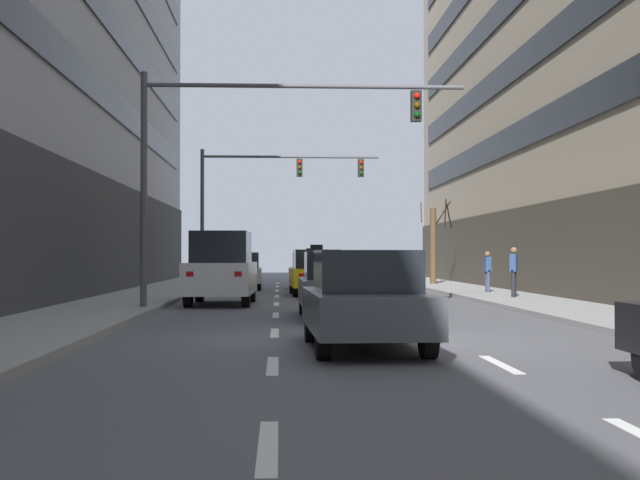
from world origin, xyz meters
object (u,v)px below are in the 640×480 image
Objects in this scene: car_driving_4 at (222,268)px; car_driving_3 at (241,271)px; traffic_signal_0 at (243,142)px; pedestrian_1 at (487,269)px; car_driving_2 at (365,301)px; taxi_driving_1 at (311,271)px; taxi_driving_5 at (316,273)px; traffic_signal_1 at (264,186)px; street_tree_0 at (434,243)px; car_driving_0 at (337,285)px; pedestrian_0 at (514,268)px.

car_driving_3 is at bearing 89.67° from car_driving_4.
traffic_signal_0 is 5.80× the size of pedestrian_1.
traffic_signal_0 is at bearing 103.71° from car_driving_2.
taxi_driving_1 is 0.95× the size of car_driving_4.
traffic_signal_0 reaches higher than car_driving_3.
taxi_driving_5 reaches higher than taxi_driving_1.
traffic_signal_1 is (-2.15, 2.26, 3.95)m from taxi_driving_1.
car_driving_4 is at bearing -121.83° from street_tree_0.
car_driving_3 is 0.94× the size of car_driving_4.
car_driving_0 is at bearing -46.30° from traffic_signal_0.
pedestrian_0 is at bearing -37.07° from taxi_driving_5.
pedestrian_0 is (8.40, -13.02, -3.68)m from traffic_signal_1.
traffic_signal_1 reaches higher than pedestrian_1.
taxi_driving_5 is at bearing 170.80° from pedestrian_1.
pedestrian_1 is at bearing 28.26° from car_driving_4.
pedestrian_1 is at bearing -48.29° from taxi_driving_1.
taxi_driving_1 is at bearing 131.71° from pedestrian_1.
car_driving_4 is 4.82m from traffic_signal_0.
traffic_signal_1 is (-2.13, 8.28, 3.91)m from taxi_driving_5.
taxi_driving_1 reaches higher than pedestrian_0.
traffic_signal_0 is 1.04× the size of traffic_signal_1.
car_driving_4 is 6.88m from taxi_driving_5.
car_driving_0 is at bearing -79.83° from car_driving_3.
car_driving_4 is at bearing 103.69° from car_driving_2.
street_tree_0 is at bearing 3.20° from traffic_signal_1.
taxi_driving_5 is 10.70m from street_tree_0.
car_driving_4 is (-0.07, -11.54, 0.31)m from car_driving_3.
pedestrian_0 is at bearing -89.05° from street_tree_0.
taxi_driving_5 reaches higher than pedestrian_0.
taxi_driving_5 is 3.07× the size of pedestrian_1.
pedestrian_1 is (6.33, 17.96, 0.22)m from car_driving_2.
taxi_driving_1 reaches higher than car_driving_3.
traffic_signal_0 is 17.65m from traffic_signal_1.
car_driving_0 reaches higher than car_driving_2.
car_driving_2 is at bearing -90.12° from taxi_driving_1.
car_driving_4 reaches higher than car_driving_3.
car_driving_4 is at bearing -104.72° from taxi_driving_1.
traffic_signal_0 is (-2.35, 9.61, 3.79)m from car_driving_2.
street_tree_0 is 2.48× the size of pedestrian_0.
car_driving_2 is 0.93× the size of taxi_driving_5.
taxi_driving_5 is at bearing -60.32° from car_driving_3.
car_driving_0 is at bearing -89.97° from taxi_driving_5.
taxi_driving_1 reaches higher than car_driving_2.
car_driving_0 is at bearing -120.16° from pedestrian_1.
car_driving_3 is at bearing 100.17° from car_driving_0.
car_driving_2 is (-0.05, -25.00, -0.02)m from taxi_driving_1.
pedestrian_1 is (6.30, 10.84, 0.22)m from car_driving_0.
traffic_signal_1 reaches higher than car_driving_4.
traffic_signal_1 is 8.61m from street_tree_0.
traffic_signal_0 is at bearing 133.70° from car_driving_0.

